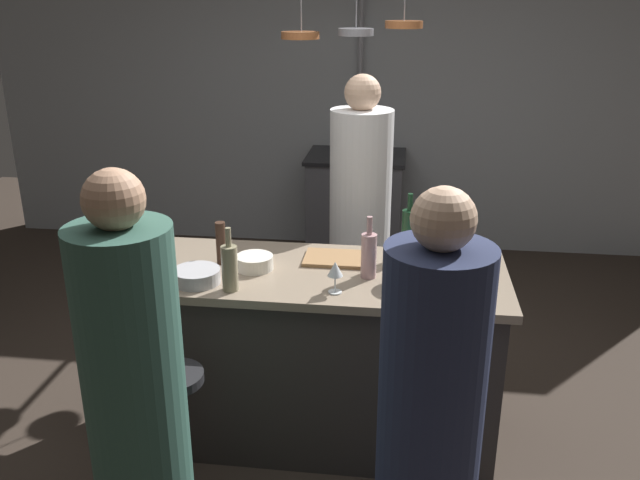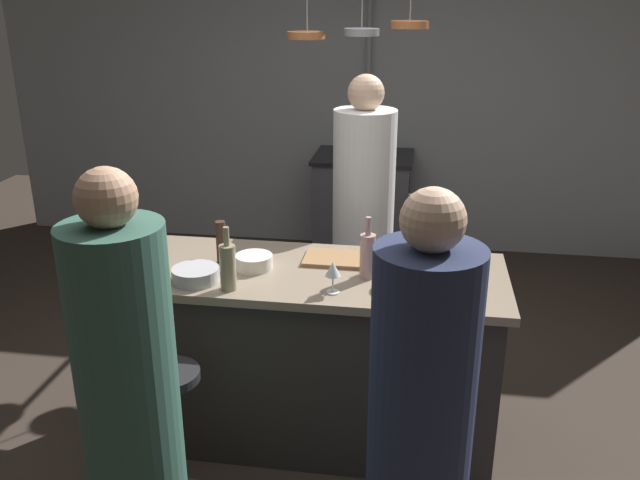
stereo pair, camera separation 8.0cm
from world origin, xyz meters
name	(u,v)px [view 2 (the right image)]	position (x,y,z in m)	size (l,w,h in m)	color
ground_plane	(316,430)	(0.00, 0.00, 0.00)	(9.00, 9.00, 0.00)	#382D26
back_wall	(369,97)	(0.00, 2.85, 1.30)	(6.40, 0.16, 2.60)	#9EA3A8
kitchen_island	(315,354)	(0.00, 0.00, 0.45)	(1.80, 0.72, 0.90)	#332D2B
stove_range	(362,207)	(0.00, 2.45, 0.45)	(0.80, 0.64, 0.89)	#47474C
chef	(363,231)	(0.14, 0.89, 0.79)	(0.36, 0.36, 1.71)	white
bar_stool_right	(425,459)	(0.55, -0.62, 0.38)	(0.28, 0.28, 0.68)	#4C4C51
guest_right	(419,443)	(0.51, -1.02, 0.75)	(0.34, 0.34, 1.62)	#262D4C
bar_stool_left	(174,433)	(-0.51, -0.62, 0.38)	(0.28, 0.28, 0.68)	#4C4C51
guest_left	(131,411)	(-0.49, -1.01, 0.76)	(0.35, 0.35, 1.64)	#33594C
overhead_pot_rack	(361,61)	(0.01, 1.95, 1.68)	(0.89, 1.35, 2.17)	gray
cutting_board	(337,259)	(0.09, 0.14, 0.91)	(0.32, 0.22, 0.02)	#997047
pepper_mill	(221,242)	(-0.47, 0.03, 1.01)	(0.05, 0.05, 0.21)	#382319
wine_bottle_green	(409,234)	(0.43, 0.23, 1.03)	(0.07, 0.07, 0.33)	#193D23
wine_bottle_white	(228,266)	(-0.34, -0.26, 1.01)	(0.07, 0.07, 0.29)	gray
wine_bottle_rose	(368,255)	(0.25, -0.04, 1.01)	(0.07, 0.07, 0.29)	#B78C8E
wine_glass_near_left_guest	(150,252)	(-0.75, -0.15, 1.01)	(0.07, 0.07, 0.15)	silver
wine_glass_by_chef	(333,271)	(0.12, -0.23, 1.01)	(0.07, 0.07, 0.15)	silver
mixing_bowl_steel	(196,275)	(-0.52, -0.20, 0.93)	(0.22, 0.22, 0.06)	#B7B7BC
mixing_bowl_blue	(404,281)	(0.42, -0.13, 0.94)	(0.19, 0.19, 0.07)	#334C6B
mixing_bowl_ceramic	(254,262)	(-0.29, -0.01, 0.93)	(0.18, 0.18, 0.07)	silver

